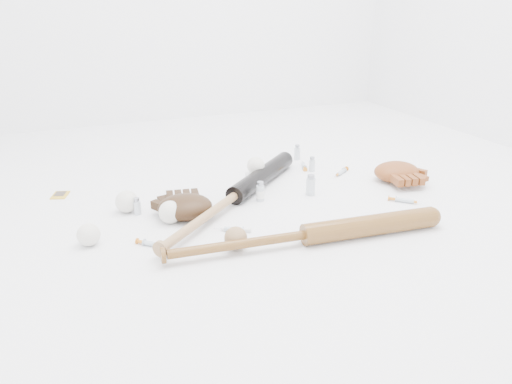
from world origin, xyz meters
name	(u,v)px	position (x,y,z in m)	size (l,w,h in m)	color
bat_dark	(235,195)	(-0.08, 0.04, 0.04)	(1.02, 0.07, 0.07)	black
bat_wood	(307,235)	(0.01, -0.35, 0.04)	(0.97, 0.07, 0.07)	brown
glove_dark	(185,206)	(-0.29, 0.00, 0.04)	(0.23, 0.23, 0.08)	black
glove_tan	(397,172)	(0.64, 0.02, 0.04)	(0.23, 0.23, 0.08)	brown
trading_card	(60,195)	(-0.70, 0.39, 0.00)	(0.06, 0.08, 0.00)	gold
pedestal	(256,179)	(0.07, 0.22, 0.02)	(0.07, 0.07, 0.04)	white
baseball_on_pedestal	(256,166)	(0.07, 0.22, 0.08)	(0.07, 0.07, 0.07)	silver
baseball_left	(89,235)	(-0.63, -0.09, 0.04)	(0.07, 0.07, 0.07)	silver
baseball_upper	(127,202)	(-0.48, 0.13, 0.04)	(0.08, 0.08, 0.08)	silver
baseball_mid	(170,212)	(-0.35, -0.03, 0.04)	(0.08, 0.08, 0.08)	silver
baseball_aged	(236,238)	(-0.20, -0.29, 0.04)	(0.07, 0.07, 0.07)	olive
syringe_0	(153,244)	(-0.44, -0.18, 0.01)	(0.14, 0.02, 0.02)	#ADBCC6
syringe_1	(234,229)	(-0.17, -0.17, 0.01)	(0.14, 0.02, 0.02)	#ADBCC6
syringe_2	(304,165)	(0.36, 0.33, 0.01)	(0.14, 0.02, 0.02)	#ADBCC6
syringe_3	(405,200)	(0.52, -0.19, 0.01)	(0.15, 0.03, 0.02)	#ADBCC6
syringe_4	(341,172)	(0.47, 0.18, 0.01)	(0.15, 0.03, 0.02)	#ADBCC6
vial_0	(259,166)	(0.14, 0.34, 0.03)	(0.02, 0.02, 0.06)	silver
vial_1	(312,164)	(0.37, 0.27, 0.03)	(0.03, 0.03, 0.07)	silver
vial_2	(260,191)	(0.02, 0.04, 0.04)	(0.03, 0.03, 0.08)	silver
vial_3	(311,185)	(0.23, 0.02, 0.04)	(0.04, 0.04, 0.08)	silver
vial_4	(137,206)	(-0.45, 0.09, 0.03)	(0.03, 0.03, 0.06)	silver
vial_5	(297,152)	(0.38, 0.45, 0.04)	(0.03, 0.03, 0.07)	silver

